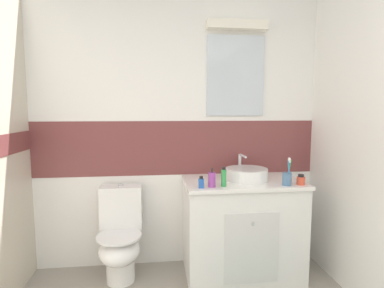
{
  "coord_description": "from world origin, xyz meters",
  "views": [
    {
      "loc": [
        -0.2,
        -0.37,
        1.44
      ],
      "look_at": [
        0.07,
        1.87,
        1.19
      ],
      "focal_mm": 28.22,
      "sensor_mm": 36.0,
      "label": 1
    }
  ],
  "objects_px": {
    "sink_basin": "(246,174)",
    "deodorant_spray_can": "(224,177)",
    "soap_dispenser": "(212,180)",
    "toilet": "(120,237)",
    "toothbrush_cup": "(287,178)",
    "hair_gel_jar": "(301,180)",
    "perfume_flask_small": "(201,182)"
  },
  "relations": [
    {
      "from": "toilet",
      "to": "deodorant_spray_can",
      "type": "bearing_deg",
      "value": -16.43
    },
    {
      "from": "toilet",
      "to": "perfume_flask_small",
      "type": "xyz_separation_m",
      "value": [
        0.66,
        -0.28,
        0.53
      ]
    },
    {
      "from": "toilet",
      "to": "soap_dispenser",
      "type": "distance_m",
      "value": 0.95
    },
    {
      "from": "toothbrush_cup",
      "to": "soap_dispenser",
      "type": "xyz_separation_m",
      "value": [
        -0.61,
        0.02,
        -0.0
      ]
    },
    {
      "from": "toilet",
      "to": "soap_dispenser",
      "type": "relative_size",
      "value": 5.13
    },
    {
      "from": "deodorant_spray_can",
      "to": "toothbrush_cup",
      "type": "bearing_deg",
      "value": -3.2
    },
    {
      "from": "toilet",
      "to": "soap_dispenser",
      "type": "xyz_separation_m",
      "value": [
        0.74,
        -0.26,
        0.54
      ]
    },
    {
      "from": "sink_basin",
      "to": "toilet",
      "type": "xyz_separation_m",
      "value": [
        -1.08,
        0.06,
        -0.54
      ]
    },
    {
      "from": "soap_dispenser",
      "to": "perfume_flask_small",
      "type": "relative_size",
      "value": 1.67
    },
    {
      "from": "toilet",
      "to": "deodorant_spray_can",
      "type": "xyz_separation_m",
      "value": [
        0.84,
        -0.25,
        0.55
      ]
    },
    {
      "from": "toothbrush_cup",
      "to": "soap_dispenser",
      "type": "height_order",
      "value": "toothbrush_cup"
    },
    {
      "from": "toilet",
      "to": "hair_gel_jar",
      "type": "bearing_deg",
      "value": -10.37
    },
    {
      "from": "sink_basin",
      "to": "toothbrush_cup",
      "type": "height_order",
      "value": "toothbrush_cup"
    },
    {
      "from": "sink_basin",
      "to": "toothbrush_cup",
      "type": "distance_m",
      "value": 0.35
    },
    {
      "from": "sink_basin",
      "to": "hair_gel_jar",
      "type": "bearing_deg",
      "value": -28.91
    },
    {
      "from": "toothbrush_cup",
      "to": "hair_gel_jar",
      "type": "xyz_separation_m",
      "value": [
        0.12,
        0.01,
        -0.02
      ]
    },
    {
      "from": "deodorant_spray_can",
      "to": "hair_gel_jar",
      "type": "relative_size",
      "value": 1.83
    },
    {
      "from": "hair_gel_jar",
      "to": "soap_dispenser",
      "type": "bearing_deg",
      "value": 178.93
    },
    {
      "from": "perfume_flask_small",
      "to": "toilet",
      "type": "bearing_deg",
      "value": 157.11
    },
    {
      "from": "toilet",
      "to": "perfume_flask_small",
      "type": "height_order",
      "value": "perfume_flask_small"
    },
    {
      "from": "soap_dispenser",
      "to": "toilet",
      "type": "bearing_deg",
      "value": 161.06
    },
    {
      "from": "toilet",
      "to": "hair_gel_jar",
      "type": "relative_size",
      "value": 9.46
    },
    {
      "from": "toothbrush_cup",
      "to": "perfume_flask_small",
      "type": "height_order",
      "value": "toothbrush_cup"
    },
    {
      "from": "sink_basin",
      "to": "deodorant_spray_can",
      "type": "height_order",
      "value": "sink_basin"
    },
    {
      "from": "toothbrush_cup",
      "to": "soap_dispenser",
      "type": "bearing_deg",
      "value": 178.02
    },
    {
      "from": "sink_basin",
      "to": "toilet",
      "type": "distance_m",
      "value": 1.21
    },
    {
      "from": "deodorant_spray_can",
      "to": "hair_gel_jar",
      "type": "distance_m",
      "value": 0.63
    },
    {
      "from": "soap_dispenser",
      "to": "perfume_flask_small",
      "type": "bearing_deg",
      "value": -166.3
    },
    {
      "from": "sink_basin",
      "to": "perfume_flask_small",
      "type": "height_order",
      "value": "sink_basin"
    },
    {
      "from": "toothbrush_cup",
      "to": "perfume_flask_small",
      "type": "relative_size",
      "value": 2.41
    },
    {
      "from": "sink_basin",
      "to": "hair_gel_jar",
      "type": "xyz_separation_m",
      "value": [
        0.39,
        -0.21,
        -0.02
      ]
    },
    {
      "from": "toothbrush_cup",
      "to": "sink_basin",
      "type": "bearing_deg",
      "value": 140.32
    }
  ]
}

